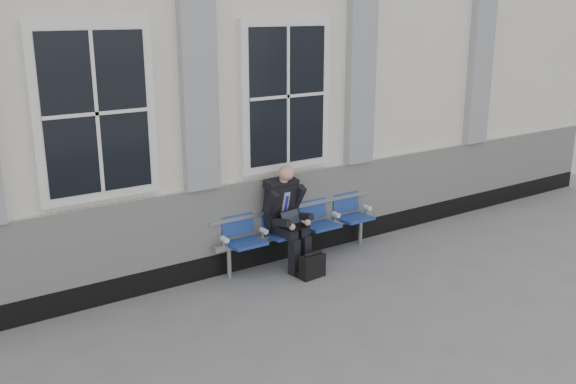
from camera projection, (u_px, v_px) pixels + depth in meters
ground at (330, 302)px, 7.59m from camera, size 70.00×70.00×0.00m
station_building at (191, 85)px, 9.72m from camera, size 14.40×4.40×4.49m
bench at (298, 221)px, 8.74m from camera, size 2.60×0.47×0.91m
businessman at (286, 213)px, 8.42m from camera, size 0.58×0.78×1.40m
briefcase at (312, 266)px, 8.23m from camera, size 0.35×0.17×0.35m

